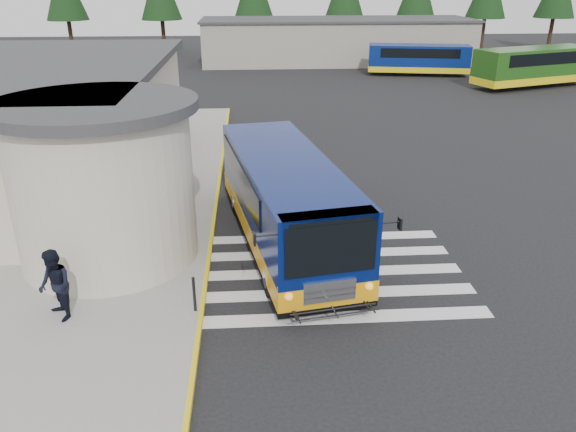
{
  "coord_description": "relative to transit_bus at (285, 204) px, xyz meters",
  "views": [
    {
      "loc": [
        -2.64,
        -15.32,
        8.14
      ],
      "look_at": [
        -1.64,
        -0.5,
        1.73
      ],
      "focal_mm": 35.0,
      "sensor_mm": 36.0,
      "label": 1
    }
  ],
  "objects": [
    {
      "name": "curb_strip",
      "position": [
        -2.45,
        2.72,
        -1.3
      ],
      "size": [
        0.12,
        34.0,
        0.16
      ],
      "primitive_type": "cube",
      "color": "yellow",
      "rests_on": "ground"
    },
    {
      "name": "transit_bus",
      "position": [
        0.0,
        0.0,
        0.0
      ],
      "size": [
        4.76,
        10.5,
        2.88
      ],
      "rotation": [
        0.0,
        0.0,
        0.17
      ],
      "color": "#071554",
      "rests_on": "ground"
    },
    {
      "name": "crosswalk",
      "position": [
        1.1,
        -2.08,
        -1.37
      ],
      "size": [
        8.0,
        5.35,
        0.01
      ],
      "color": "silver",
      "rests_on": "ground"
    },
    {
      "name": "depot_building",
      "position": [
        7.6,
        40.72,
        0.73
      ],
      "size": [
        26.4,
        8.4,
        4.2
      ],
      "color": "gray",
      "rests_on": "ground"
    },
    {
      "name": "pedestrian_a",
      "position": [
        -4.28,
        -2.0,
        -0.37
      ],
      "size": [
        0.51,
        0.69,
        1.72
      ],
      "primitive_type": "imported",
      "rotation": [
        0.0,
        0.0,
        1.73
      ],
      "color": "black",
      "rests_on": "sidewalk"
    },
    {
      "name": "far_bus_a",
      "position": [
        13.64,
        32.67,
        0.06
      ],
      "size": [
        8.88,
        4.02,
        2.21
      ],
      "rotation": [
        0.0,
        0.0,
        1.38
      ],
      "color": "navy",
      "rests_on": "ground"
    },
    {
      "name": "far_bus_b",
      "position": [
        21.01,
        26.58,
        0.28
      ],
      "size": [
        10.28,
        5.89,
        2.56
      ],
      "rotation": [
        0.0,
        0.0,
        1.91
      ],
      "color": "#1F4D14",
      "rests_on": "ground"
    },
    {
      "name": "station_building",
      "position": [
        -9.24,
        5.62,
        1.19
      ],
      "size": [
        12.7,
        18.7,
        4.8
      ],
      "color": "beige",
      "rests_on": "ground"
    },
    {
      "name": "pedestrian_b",
      "position": [
        -5.96,
        -4.24,
        -0.29
      ],
      "size": [
        1.11,
        1.16,
        1.88
      ],
      "primitive_type": "imported",
      "rotation": [
        0.0,
        0.0,
        -0.94
      ],
      "color": "black",
      "rests_on": "sidewalk"
    },
    {
      "name": "sidewalk",
      "position": [
        -7.4,
        2.72,
        -1.3
      ],
      "size": [
        10.0,
        34.0,
        0.15
      ],
      "primitive_type": "cube",
      "color": "gray",
      "rests_on": "ground"
    },
    {
      "name": "bollard",
      "position": [
        -2.6,
        -4.13,
        -0.74
      ],
      "size": [
        0.08,
        0.08,
        0.98
      ],
      "primitive_type": "cylinder",
      "color": "black",
      "rests_on": "sidewalk"
    },
    {
      "name": "ground",
      "position": [
        1.6,
        -1.28,
        -1.38
      ],
      "size": [
        140.0,
        140.0,
        0.0
      ],
      "primitive_type": "plane",
      "color": "black",
      "rests_on": "ground"
    }
  ]
}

